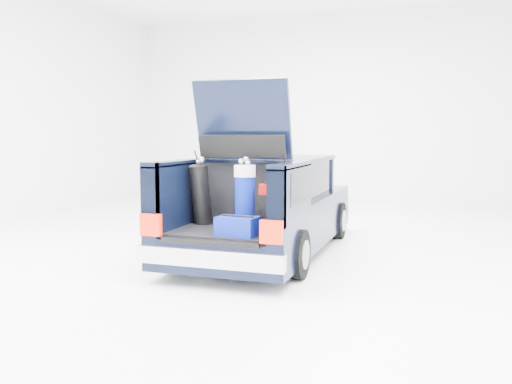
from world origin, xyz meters
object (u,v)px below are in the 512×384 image
(car, at_px, (269,207))
(red_suitcase, at_px, (273,207))
(black_golf_bag, at_px, (201,194))
(blue_golf_bag, at_px, (245,196))
(blue_duffel, at_px, (237,226))

(car, height_order, red_suitcase, car)
(car, height_order, black_golf_bag, car)
(car, distance_m, black_golf_bag, 1.50)
(blue_golf_bag, bearing_deg, blue_duffel, -93.84)
(blue_golf_bag, bearing_deg, car, 82.00)
(red_suitcase, height_order, blue_duffel, red_suitcase)
(car, relative_size, blue_duffel, 9.50)
(black_golf_bag, xyz_separation_m, blue_golf_bag, (0.65, -0.11, 0.01))
(red_suitcase, distance_m, black_golf_bag, 1.01)
(black_golf_bag, xyz_separation_m, blue_duffel, (0.74, -0.61, -0.28))
(red_suitcase, bearing_deg, black_golf_bag, 163.97)
(red_suitcase, distance_m, blue_duffel, 0.65)
(red_suitcase, distance_m, blue_golf_bag, 0.38)
(black_golf_bag, distance_m, blue_golf_bag, 0.66)
(car, height_order, blue_duffel, car)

